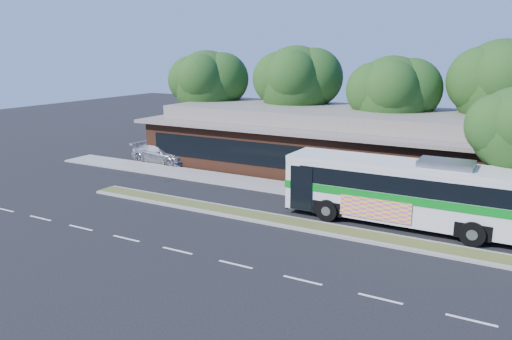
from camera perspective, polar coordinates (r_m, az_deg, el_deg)
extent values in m
plane|color=black|center=(24.98, 3.67, -6.61)|extent=(120.00, 120.00, 0.00)
cube|color=#485725|center=(25.46, 4.26, -6.04)|extent=(26.00, 1.10, 0.15)
cube|color=gray|center=(30.59, 8.84, -2.83)|extent=(44.00, 2.60, 0.12)
cube|color=black|center=(42.79, -12.56, 1.61)|extent=(14.00, 12.00, 0.01)
cube|color=#552B1A|center=(36.34, 12.56, 2.10)|extent=(32.00, 10.00, 3.20)
cube|color=slate|center=(36.05, 12.70, 4.78)|extent=(33.20, 11.20, 0.24)
cube|color=slate|center=(35.96, 12.75, 5.77)|extent=(30.00, 8.00, 1.00)
cube|color=black|center=(31.62, 9.93, 0.73)|extent=(30.00, 0.06, 1.60)
cylinder|color=black|center=(44.50, -5.50, 4.92)|extent=(0.44, 0.44, 3.99)
sphere|color=#164316|center=(44.10, -5.61, 9.73)|extent=(5.80, 5.80, 5.80)
sphere|color=#164316|center=(43.71, -3.87, 10.34)|extent=(4.52, 4.52, 4.52)
cylinder|color=black|center=(41.43, 4.48, 4.46)|extent=(0.44, 0.44, 4.20)
sphere|color=#164316|center=(41.00, 4.58, 9.85)|extent=(6.00, 6.00, 6.00)
sphere|color=#164316|center=(40.85, 6.61, 10.46)|extent=(4.68, 4.68, 4.68)
cylinder|color=black|center=(37.93, 14.90, 2.88)|extent=(0.44, 0.44, 3.78)
sphere|color=#164316|center=(37.46, 15.23, 8.26)|extent=(5.60, 5.60, 5.60)
sphere|color=#164316|center=(37.56, 17.31, 8.82)|extent=(4.37, 4.37, 4.37)
cylinder|color=black|center=(37.83, 25.62, 2.46)|extent=(0.44, 0.44, 4.41)
sphere|color=#164316|center=(37.36, 26.26, 8.59)|extent=(6.20, 6.20, 6.20)
cube|color=silver|center=(25.84, 17.23, -2.37)|extent=(12.45, 2.69, 2.86)
cube|color=black|center=(25.64, 17.99, -1.22)|extent=(11.45, 2.73, 0.86)
cube|color=silver|center=(25.53, 17.43, 0.46)|extent=(12.47, 2.71, 0.27)
cube|color=#057B18|center=(25.86, 17.22, -2.55)|extent=(12.51, 2.75, 0.39)
cube|color=black|center=(27.63, 4.57, -0.05)|extent=(0.07, 2.33, 1.77)
cube|color=#DE41A9|center=(25.08, 13.43, -4.38)|extent=(3.52, 0.06, 1.04)
cube|color=slate|center=(25.22, 20.92, 0.66)|extent=(2.49, 1.67, 0.31)
cylinder|color=black|center=(26.00, 8.13, -4.58)|extent=(1.14, 0.38, 1.14)
cylinder|color=black|center=(28.34, 10.04, -3.12)|extent=(1.14, 0.38, 1.14)
cylinder|color=black|center=(24.55, 23.51, -6.70)|extent=(1.14, 0.38, 1.14)
cylinder|color=black|center=(27.02, 24.11, -4.96)|extent=(1.14, 0.38, 1.14)
imported|color=#AFB2B6|center=(39.72, -10.78, 1.88)|extent=(5.24, 2.35, 1.49)
cylinder|color=black|center=(27.79, 27.04, -2.22)|extent=(0.44, 0.44, 3.51)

